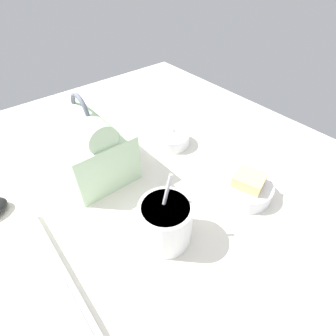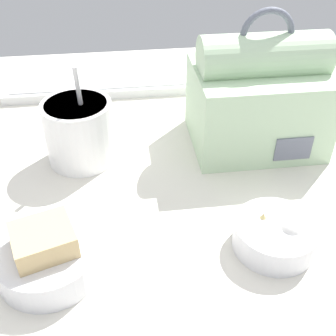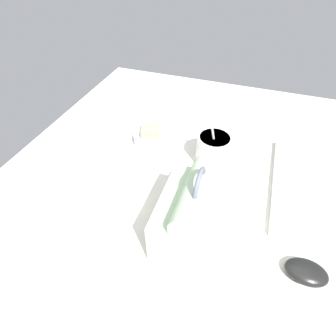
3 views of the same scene
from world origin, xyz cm
name	(u,v)px [view 3 (image 3 of 3)]	position (x,y,z in cm)	size (l,w,h in cm)	color
desk_surface	(174,179)	(0.00, 0.00, 1.00)	(140.00, 110.00, 2.00)	silver
keyboard	(295,185)	(-7.50, 35.78, 3.02)	(40.05, 12.80, 2.10)	silver
lunch_bag	(195,215)	(18.21, 11.11, 10.41)	(21.10, 16.91, 22.84)	#B7D6AD
soup_cup	(213,149)	(-10.96, 9.58, 7.31)	(10.84, 10.84, 17.00)	white
bento_bowl_sandwich	(151,137)	(-14.16, -13.42, 4.53)	(12.35, 12.35, 6.79)	silver
bento_bowl_snacks	(116,194)	(13.79, -13.02, 4.01)	(10.46, 10.46, 4.65)	silver
computer_mouse	(306,272)	(20.17, 37.92, 3.51)	(6.61, 9.39, 3.02)	black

